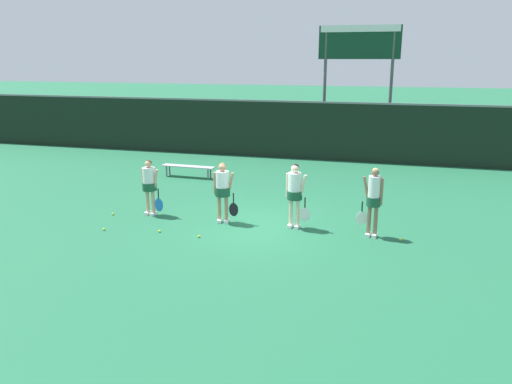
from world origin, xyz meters
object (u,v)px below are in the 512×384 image
Objects in this scene: scoreboard at (359,55)px; bench_courtside at (188,167)px; player_3 at (374,197)px; tennis_ball_2 at (160,231)px; tennis_ball_0 at (199,236)px; player_2 at (295,190)px; tennis_ball_3 at (113,214)px; tennis_ball_4 at (104,229)px; player_1 at (223,187)px; tennis_ball_1 at (401,240)px; player_0 at (149,183)px.

bench_courtside is (-5.68, -6.57, -4.16)m from scoreboard.
player_3 is (7.06, -4.81, 0.66)m from bench_courtside.
tennis_ball_2 is at bearing -158.51° from player_3.
bench_courtside is 6.71m from tennis_ball_0.
player_2 is at bearing 32.72° from tennis_ball_0.
tennis_ball_3 reaches higher than tennis_ball_4.
player_3 is (4.02, -0.08, 0.05)m from player_1.
bench_courtside is 9.23m from tennis_ball_1.
tennis_ball_0 is 0.94× the size of tennis_ball_1.
bench_courtside is 31.95× the size of tennis_ball_4.
tennis_ball_4 is (-4.81, -1.57, -1.01)m from player_2.
player_2 reaches higher than tennis_ball_1.
scoreboard is 13.74m from tennis_ball_3.
tennis_ball_1 is at bearing 12.85° from tennis_ball_0.
tennis_ball_3 is at bearing -169.43° from player_3.
bench_courtside is at bearing 144.08° from player_2.
tennis_ball_2 is 1.00× the size of tennis_ball_4.
scoreboard is at bearing 100.39° from tennis_ball_1.
tennis_ball_1 is at bearing 0.26° from tennis_ball_3.
tennis_ball_3 is at bearing -117.24° from scoreboard.
player_1 is at bearing 42.98° from tennis_ball_2.
scoreboard is at bearing 73.19° from player_0.
player_0 is 7.06m from tennis_ball_1.
player_2 is at bearing 18.02° from tennis_ball_4.
bench_courtside is at bearing 147.64° from tennis_ball_1.
player_2 is 2.95m from tennis_ball_1.
tennis_ball_2 is at bearing -151.67° from player_2.
tennis_ball_0 and tennis_ball_2 have the same top height.
player_0 reaches higher than tennis_ball_2.
scoreboard is 11.98m from player_3.
scoreboard is at bearing 66.90° from tennis_ball_4.
tennis_ball_4 is (-2.82, -1.50, -0.97)m from player_1.
tennis_ball_0 is at bearing -4.85° from tennis_ball_2.
bench_courtside is 6.89m from player_2.
scoreboard is 14.62m from tennis_ball_4.
player_2 is at bearing -9.93° from player_1.
player_0 is 22.72× the size of tennis_ball_1.
tennis_ball_4 is (-7.57, -1.29, -0.00)m from tennis_ball_1.
player_1 is 0.96× the size of player_2.
tennis_ball_0 is at bearing -109.93° from player_1.
player_0 is 1.85m from tennis_ball_2.
tennis_ball_1 is 7.68m from tennis_ball_4.
player_0 is at bearing -78.26° from bench_courtside.
player_2 is 2.03m from player_3.
player_3 is at bearing 11.72° from tennis_ball_4.
tennis_ball_2 is (-3.33, -1.31, -1.01)m from player_2.
tennis_ball_1 is (2.11, -11.50, -4.51)m from scoreboard.
bench_courtside is 5.65m from player_1.
tennis_ball_1 is (6.99, -0.29, -0.92)m from player_0.
player_2 is (5.03, -4.66, 0.66)m from bench_courtside.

